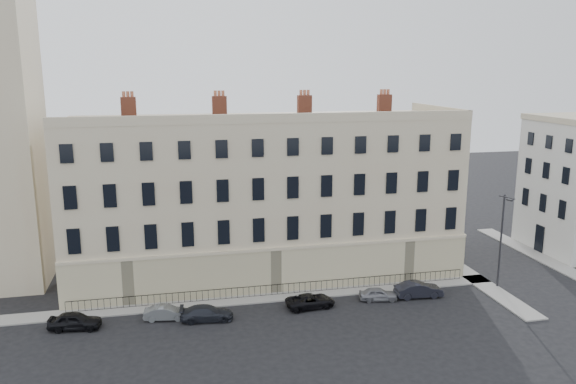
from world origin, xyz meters
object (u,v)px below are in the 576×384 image
Objects in this scene: car_b at (166,313)px; car_c at (207,313)px; car_a at (75,321)px; car_d at (310,301)px; streetlamp at (502,237)px; car_f at (419,290)px; car_e at (378,294)px.

car_b is 0.83× the size of car_c.
car_a reaches higher than car_d.
streetlamp reaches higher than car_d.
car_e is at bearing 91.29° from car_f.
car_c is at bearing -86.04° from car_a.
streetlamp is at bearing -81.93° from car_b.
car_f is (28.25, 0.08, 0.01)m from car_a.
car_a is 1.20× the size of car_e.
car_d is at bearing 93.49° from car_f.
car_a is at bearing 100.44° from car_e.
car_e is (6.05, 0.20, -0.01)m from car_d.
car_a is 9.94m from car_c.
car_a is 36.45m from streetlamp.
streetlamp is (26.29, 1.16, 4.20)m from car_c.
car_f is (21.47, -0.16, 0.11)m from car_b.
car_c is 0.48× the size of streetlamp.
streetlamp is (11.63, 0.35, 4.24)m from car_e.
car_e is (24.58, 0.19, -0.11)m from car_a.
car_a is at bearing 91.29° from car_c.
car_d reaches higher than car_b.
car_c is (9.92, -0.61, -0.06)m from car_a.
car_d is 1.25× the size of car_e.
car_c is 26.65m from streetlamp.
car_f is at bearing -81.69° from car_e.
car_f reaches higher than car_a.
car_b is (6.78, 0.24, -0.10)m from car_a.
car_c is at bearing 95.15° from car_f.
car_b is 29.74m from streetlamp.
car_f is 0.48× the size of streetlamp.
car_e is at bearing -93.75° from car_d.
car_c is 1.27× the size of car_e.
car_f is 8.98m from streetlamp.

